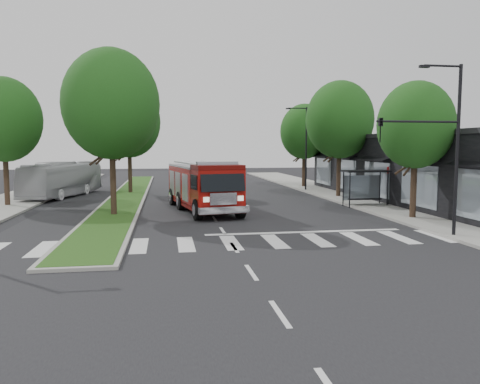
# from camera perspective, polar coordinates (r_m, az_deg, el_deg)

# --- Properties ---
(ground) EXTENTS (140.00, 140.00, 0.00)m
(ground) POSITION_cam_1_polar(r_m,az_deg,el_deg) (23.85, -2.12, -4.77)
(ground) COLOR black
(ground) RESTS_ON ground
(sidewalk_right) EXTENTS (5.00, 80.00, 0.15)m
(sidewalk_right) POSITION_cam_1_polar(r_m,az_deg,el_deg) (36.90, 15.55, -1.19)
(sidewalk_right) COLOR gray
(sidewalk_right) RESTS_ON ground
(median) EXTENTS (3.00, 50.00, 0.15)m
(median) POSITION_cam_1_polar(r_m,az_deg,el_deg) (41.63, -13.40, -0.39)
(median) COLOR gray
(median) RESTS_ON ground
(storefront_row) EXTENTS (8.00, 30.00, 5.00)m
(storefront_row) POSITION_cam_1_polar(r_m,az_deg,el_deg) (38.80, 21.70, 2.54)
(storefront_row) COLOR black
(storefront_row) RESTS_ON ground
(bus_shelter) EXTENTS (3.20, 1.60, 2.61)m
(bus_shelter) POSITION_cam_1_polar(r_m,az_deg,el_deg) (34.51, 14.94, 1.65)
(bus_shelter) COLOR black
(bus_shelter) RESTS_ON ground
(tree_right_near) EXTENTS (4.40, 4.40, 8.05)m
(tree_right_near) POSITION_cam_1_polar(r_m,az_deg,el_deg) (29.10, 20.63, 7.63)
(tree_right_near) COLOR black
(tree_right_near) RESTS_ON ground
(tree_right_mid) EXTENTS (5.60, 5.60, 9.72)m
(tree_right_mid) POSITION_cam_1_polar(r_m,az_deg,el_deg) (40.02, 12.06, 8.60)
(tree_right_mid) COLOR black
(tree_right_mid) RESTS_ON ground
(tree_right_far) EXTENTS (5.00, 5.00, 8.73)m
(tree_right_far) POSITION_cam_1_polar(r_m,az_deg,el_deg) (49.45, 7.84, 7.31)
(tree_right_far) COLOR black
(tree_right_far) RESTS_ON ground
(tree_median_near) EXTENTS (5.80, 5.80, 10.16)m
(tree_median_near) POSITION_cam_1_polar(r_m,az_deg,el_deg) (29.58, -15.44, 10.28)
(tree_median_near) COLOR black
(tree_median_near) RESTS_ON ground
(tree_median_far) EXTENTS (5.60, 5.60, 9.72)m
(tree_median_far) POSITION_cam_1_polar(r_m,az_deg,el_deg) (43.47, -13.39, 8.32)
(tree_median_far) COLOR black
(tree_median_far) RESTS_ON ground
(tree_left_mid) EXTENTS (5.20, 5.20, 9.16)m
(tree_left_mid) POSITION_cam_1_polar(r_m,az_deg,el_deg) (37.07, -26.87, 7.88)
(tree_left_mid) COLOR black
(tree_left_mid) RESTS_ON ground
(streetlight_right_near) EXTENTS (4.08, 0.22, 8.00)m
(streetlight_right_near) POSITION_cam_1_polar(r_m,az_deg,el_deg) (23.39, 23.21, 6.08)
(streetlight_right_near) COLOR black
(streetlight_right_near) RESTS_ON ground
(streetlight_right_far) EXTENTS (2.11, 0.20, 8.00)m
(streetlight_right_far) POSITION_cam_1_polar(r_m,az_deg,el_deg) (45.26, 7.89, 5.76)
(streetlight_right_far) COLOR black
(streetlight_right_far) RESTS_ON ground
(fire_engine) EXTENTS (4.54, 10.14, 3.39)m
(fire_engine) POSITION_cam_1_polar(r_m,az_deg,el_deg) (31.09, -4.54, 0.65)
(fire_engine) COLOR #500604
(fire_engine) RESTS_ON ground
(city_bus) EXTENTS (5.11, 11.06, 3.00)m
(city_bus) POSITION_cam_1_polar(r_m,az_deg,el_deg) (42.74, -20.78, 1.47)
(city_bus) COLOR #BCBCC1
(city_bus) RESTS_ON ground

